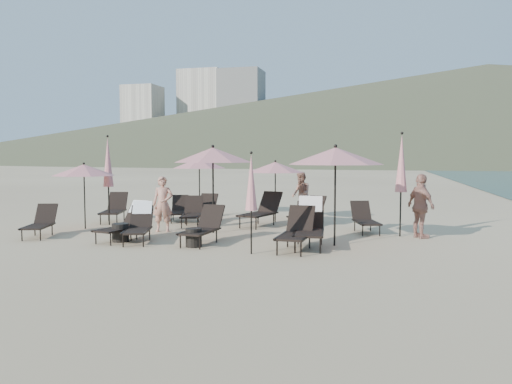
% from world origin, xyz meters
% --- Properties ---
extents(ground, '(800.00, 800.00, 0.00)m').
position_xyz_m(ground, '(0.00, 0.00, 0.00)').
color(ground, '#D6BA8C').
rests_on(ground, ground).
extents(volcanic_headland, '(690.00, 690.00, 55.00)m').
position_xyz_m(volcanic_headland, '(71.37, 302.62, 26.49)').
color(volcanic_headland, brown).
rests_on(volcanic_headland, ground).
extents(hotel_skyline, '(109.00, 82.00, 55.00)m').
position_xyz_m(hotel_skyline, '(-93.62, 271.21, 24.18)').
color(hotel_skyline, beige).
rests_on(hotel_skyline, ground).
extents(lounger_0, '(1.01, 1.58, 0.85)m').
position_xyz_m(lounger_0, '(-5.18, 0.38, 0.40)').
color(lounger_0, black).
rests_on(lounger_0, ground).
extents(lounger_1, '(0.90, 1.68, 0.99)m').
position_xyz_m(lounger_1, '(-2.68, 0.47, 0.47)').
color(lounger_1, black).
rests_on(lounger_1, ground).
extents(lounger_2, '(1.02, 1.68, 0.99)m').
position_xyz_m(lounger_2, '(-2.23, 0.36, 0.47)').
color(lounger_2, black).
rests_on(lounger_2, ground).
extents(lounger_3, '(0.73, 1.65, 0.92)m').
position_xyz_m(lounger_3, '(-0.51, 0.46, 0.43)').
color(lounger_3, black).
rests_on(lounger_3, ground).
extents(lounger_4, '(0.70, 1.72, 0.98)m').
position_xyz_m(lounger_4, '(1.88, 0.23, 0.46)').
color(lounger_4, black).
rests_on(lounger_4, ground).
extents(lounger_5, '(0.87, 1.93, 1.17)m').
position_xyz_m(lounger_5, '(2.10, 0.81, 0.56)').
color(lounger_5, black).
rests_on(lounger_5, ground).
extents(lounger_6, '(1.08, 1.77, 0.96)m').
position_xyz_m(lounger_6, '(-4.90, 3.74, 0.45)').
color(lounger_6, black).
rests_on(lounger_6, ground).
extents(lounger_7, '(1.02, 1.57, 0.85)m').
position_xyz_m(lounger_7, '(-2.85, 4.42, 0.40)').
color(lounger_7, black).
rests_on(lounger_7, ground).
extents(lounger_8, '(0.98, 1.66, 0.90)m').
position_xyz_m(lounger_8, '(-2.05, 3.58, 0.42)').
color(lounger_8, black).
rests_on(lounger_8, ground).
extents(lounger_9, '(1.15, 1.93, 1.04)m').
position_xyz_m(lounger_9, '(0.12, 4.00, 0.49)').
color(lounger_9, black).
rests_on(lounger_9, ground).
extents(lounger_10, '(1.09, 1.69, 0.91)m').
position_xyz_m(lounger_10, '(1.53, 4.45, 0.42)').
color(lounger_10, black).
rests_on(lounger_10, ground).
extents(lounger_11, '(0.97, 1.60, 0.86)m').
position_xyz_m(lounger_11, '(3.32, 3.38, 0.40)').
color(lounger_11, black).
rests_on(lounger_11, ground).
extents(lounger_12, '(0.64, 1.62, 0.93)m').
position_xyz_m(lounger_12, '(-1.93, 4.19, 0.43)').
color(lounger_12, black).
rests_on(lounger_12, ground).
extents(umbrella_open_0, '(1.86, 1.86, 2.01)m').
position_xyz_m(umbrella_open_0, '(-4.87, 2.00, 1.77)').
color(umbrella_open_0, black).
rests_on(umbrella_open_0, ground).
extents(umbrella_open_1, '(2.33, 2.33, 2.51)m').
position_xyz_m(umbrella_open_1, '(-0.87, 2.21, 2.22)').
color(umbrella_open_1, black).
rests_on(umbrella_open_1, ground).
extents(umbrella_open_2, '(2.30, 2.30, 2.47)m').
position_xyz_m(umbrella_open_2, '(2.69, 0.98, 2.18)').
color(umbrella_open_2, black).
rests_on(umbrella_open_2, ground).
extents(umbrella_open_3, '(2.04, 2.04, 2.19)m').
position_xyz_m(umbrella_open_3, '(-2.70, 5.95, 1.94)').
color(umbrella_open_3, black).
rests_on(umbrella_open_3, ground).
extents(umbrella_open_4, '(1.92, 1.92, 2.07)m').
position_xyz_m(umbrella_open_4, '(0.34, 4.99, 1.83)').
color(umbrella_open_4, black).
rests_on(umbrella_open_4, ground).
extents(umbrella_closed_0, '(0.27, 0.27, 2.29)m').
position_xyz_m(umbrella_closed_0, '(0.99, -0.53, 1.59)').
color(umbrella_closed_0, black).
rests_on(umbrella_closed_0, ground).
extents(umbrella_closed_1, '(0.33, 0.33, 2.84)m').
position_xyz_m(umbrella_closed_1, '(4.29, 2.87, 1.98)').
color(umbrella_closed_1, black).
rests_on(umbrella_closed_1, ground).
extents(umbrella_closed_2, '(0.33, 0.33, 2.86)m').
position_xyz_m(umbrella_closed_2, '(-4.65, 2.98, 1.99)').
color(umbrella_closed_2, black).
rests_on(umbrella_closed_2, ground).
extents(side_table_0, '(0.43, 0.43, 0.47)m').
position_xyz_m(side_table_0, '(-2.68, 0.22, 0.23)').
color(side_table_0, black).
rests_on(side_table_0, ground).
extents(side_table_1, '(0.39, 0.39, 0.45)m').
position_xyz_m(side_table_1, '(-0.58, -0.02, 0.23)').
color(side_table_1, black).
rests_on(side_table_1, ground).
extents(beachgoer_a, '(0.67, 0.53, 1.61)m').
position_xyz_m(beachgoer_a, '(-2.37, 2.09, 0.80)').
color(beachgoer_a, tan).
rests_on(beachgoer_a, ground).
extents(beachgoer_b, '(0.92, 0.99, 1.63)m').
position_xyz_m(beachgoer_b, '(0.91, 6.81, 0.81)').
color(beachgoer_b, '#A06952').
rests_on(beachgoer_b, ground).
extents(beachgoer_c, '(0.91, 1.07, 1.72)m').
position_xyz_m(beachgoer_c, '(4.80, 2.71, 0.86)').
color(beachgoer_c, '#AF7663').
rests_on(beachgoer_c, ground).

